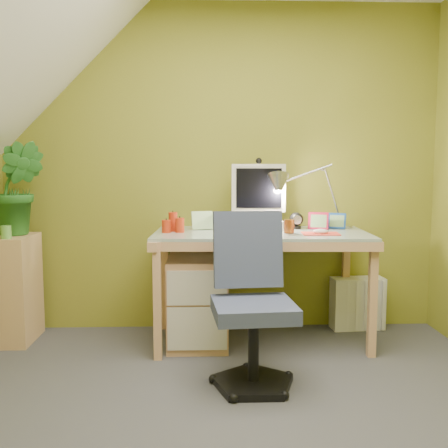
{
  "coord_description": "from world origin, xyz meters",
  "views": [
    {
      "loc": [
        -0.12,
        -2.3,
        1.21
      ],
      "look_at": [
        0.0,
        1.0,
        0.85
      ],
      "focal_mm": 42.0,
      "sensor_mm": 36.0,
      "label": 1
    }
  ],
  "objects_px": {
    "monitor": "(258,190)",
    "task_chair": "(254,308)",
    "desk_lamp": "(321,183)",
    "desk": "(260,287)",
    "potted_plant": "(18,189)",
    "radiator": "(357,303)",
    "side_ledge": "(14,289)"
  },
  "relations": [
    {
      "from": "side_ledge",
      "to": "radiator",
      "type": "height_order",
      "value": "side_ledge"
    },
    {
      "from": "desk_lamp",
      "to": "potted_plant",
      "type": "height_order",
      "value": "desk_lamp"
    },
    {
      "from": "task_chair",
      "to": "side_ledge",
      "type": "bearing_deg",
      "value": 147.44
    },
    {
      "from": "monitor",
      "to": "desk_lamp",
      "type": "xyz_separation_m",
      "value": [
        0.45,
        0.0,
        0.05
      ]
    },
    {
      "from": "monitor",
      "to": "potted_plant",
      "type": "height_order",
      "value": "potted_plant"
    },
    {
      "from": "side_ledge",
      "to": "potted_plant",
      "type": "height_order",
      "value": "potted_plant"
    },
    {
      "from": "radiator",
      "to": "potted_plant",
      "type": "bearing_deg",
      "value": 178.65
    },
    {
      "from": "potted_plant",
      "to": "task_chair",
      "type": "xyz_separation_m",
      "value": [
        1.56,
        -0.89,
        -0.61
      ]
    },
    {
      "from": "desk",
      "to": "side_ledge",
      "type": "xyz_separation_m",
      "value": [
        -1.71,
        0.09,
        -0.02
      ]
    },
    {
      "from": "task_chair",
      "to": "radiator",
      "type": "height_order",
      "value": "task_chair"
    },
    {
      "from": "potted_plant",
      "to": "radiator",
      "type": "distance_m",
      "value": 2.59
    },
    {
      "from": "desk",
      "to": "task_chair",
      "type": "relative_size",
      "value": 1.61
    },
    {
      "from": "monitor",
      "to": "task_chair",
      "type": "xyz_separation_m",
      "value": [
        -0.12,
        -0.93,
        -0.6
      ]
    },
    {
      "from": "desk_lamp",
      "to": "side_ledge",
      "type": "xyz_separation_m",
      "value": [
        -2.16,
        -0.09,
        -0.73
      ]
    },
    {
      "from": "radiator",
      "to": "desk_lamp",
      "type": "bearing_deg",
      "value": -168.32
    },
    {
      "from": "side_ledge",
      "to": "task_chair",
      "type": "height_order",
      "value": "task_chair"
    },
    {
      "from": "potted_plant",
      "to": "task_chair",
      "type": "height_order",
      "value": "potted_plant"
    },
    {
      "from": "desk_lamp",
      "to": "side_ledge",
      "type": "distance_m",
      "value": 2.28
    },
    {
      "from": "radiator",
      "to": "task_chair",
      "type": "bearing_deg",
      "value": -135.1
    },
    {
      "from": "monitor",
      "to": "potted_plant",
      "type": "distance_m",
      "value": 1.67
    },
    {
      "from": "desk",
      "to": "radiator",
      "type": "bearing_deg",
      "value": 21.9
    },
    {
      "from": "side_ledge",
      "to": "potted_plant",
      "type": "distance_m",
      "value": 0.69
    },
    {
      "from": "desk",
      "to": "monitor",
      "type": "relative_size",
      "value": 2.62
    },
    {
      "from": "desk",
      "to": "potted_plant",
      "type": "height_order",
      "value": "potted_plant"
    },
    {
      "from": "side_ledge",
      "to": "task_chair",
      "type": "xyz_separation_m",
      "value": [
        1.59,
        -0.84,
        0.08
      ]
    },
    {
      "from": "monitor",
      "to": "side_ledge",
      "type": "distance_m",
      "value": 1.84
    },
    {
      "from": "side_ledge",
      "to": "desk_lamp",
      "type": "bearing_deg",
      "value": 2.5
    },
    {
      "from": "monitor",
      "to": "potted_plant",
      "type": "xyz_separation_m",
      "value": [
        -1.67,
        -0.04,
        0.02
      ]
    },
    {
      "from": "desk",
      "to": "potted_plant",
      "type": "xyz_separation_m",
      "value": [
        -1.67,
        0.14,
        0.68
      ]
    },
    {
      "from": "monitor",
      "to": "radiator",
      "type": "xyz_separation_m",
      "value": [
        0.76,
        0.09,
        -0.85
      ]
    },
    {
      "from": "desk_lamp",
      "to": "radiator",
      "type": "bearing_deg",
      "value": 11.61
    },
    {
      "from": "task_chair",
      "to": "desk",
      "type": "bearing_deg",
      "value": 76.4
    }
  ]
}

